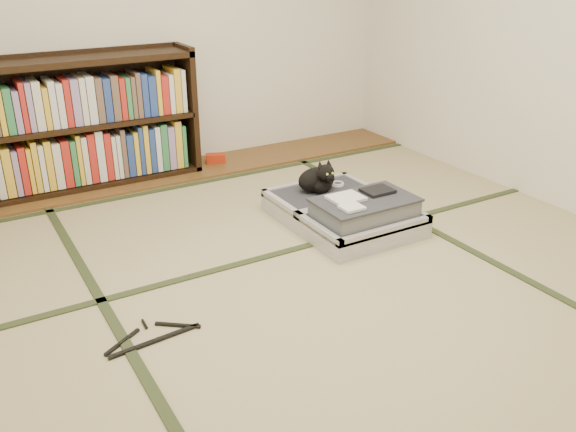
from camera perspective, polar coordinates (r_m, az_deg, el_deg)
floor at (r=3.20m, az=2.41°, el=-6.47°), size 4.50×4.50×0.00m
wood_strip at (r=4.85m, az=-10.46°, el=4.07°), size 4.00×0.50×0.02m
red_item at (r=4.98m, az=-6.80°, el=5.39°), size 0.17×0.14×0.07m
tatami_borders at (r=3.57m, az=-1.86°, el=-2.97°), size 4.00×4.50×0.01m
bookcase at (r=4.63m, az=-17.96°, el=8.11°), size 1.52×0.35×0.98m
suitcase at (r=3.84m, az=5.47°, el=0.39°), size 0.68×0.91×0.27m
cat at (r=4.01m, az=2.89°, el=3.46°), size 0.30×0.31×0.24m
cable_coil at (r=4.16m, az=4.65°, el=3.00°), size 0.09×0.09×0.02m
hanger at (r=2.86m, az=-12.53°, el=-10.97°), size 0.45×0.22×0.01m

